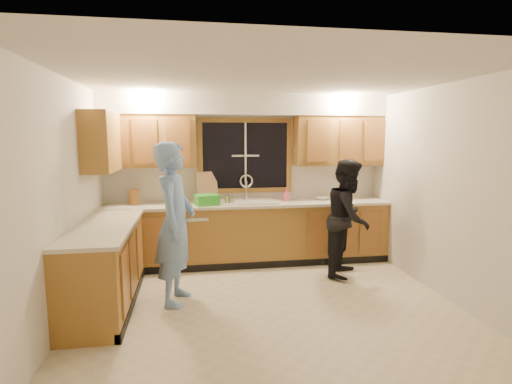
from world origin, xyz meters
The scene contains 26 objects.
floor centered at (0.00, 0.00, 0.00)m, with size 4.20×4.20×0.00m, color beige.
ceiling centered at (0.00, 0.00, 2.50)m, with size 4.20×4.20×0.00m, color silver.
wall_back centered at (0.00, 1.90, 1.25)m, with size 4.20×4.20×0.00m, color silver.
wall_left centered at (-2.10, 0.00, 1.25)m, with size 3.80×3.80×0.00m, color silver.
wall_right centered at (2.10, 0.00, 1.25)m, with size 3.80×3.80×0.00m, color silver.
base_cabinets_back centered at (0.00, 1.60, 0.44)m, with size 4.20×0.60×0.88m, color olive.
base_cabinets_left centered at (-1.80, 0.35, 0.44)m, with size 0.60×1.90×0.88m, color olive.
countertop_back centered at (0.00, 1.58, 0.90)m, with size 4.20×0.63×0.04m, color beige.
countertop_left centered at (-1.79, 0.35, 0.90)m, with size 0.63×1.90×0.04m, color beige.
upper_cabinets_left centered at (-1.43, 1.73, 1.83)m, with size 1.35×0.33×0.75m, color olive.
upper_cabinets_right centered at (1.43, 1.73, 1.83)m, with size 1.35×0.33×0.75m, color olive.
upper_cabinets_return centered at (-1.94, 1.12, 1.83)m, with size 0.33×0.90×0.75m, color olive.
soffit centered at (0.00, 1.72, 2.35)m, with size 4.20×0.35×0.30m, color white.
window_frame centered at (0.00, 1.89, 1.60)m, with size 1.44×0.03×1.14m.
sink centered at (0.00, 1.60, 0.86)m, with size 0.86×0.52×0.57m.
dishwasher centered at (-0.85, 1.59, 0.41)m, with size 0.60×0.56×0.82m, color white.
stove centered at (-1.80, -0.22, 0.45)m, with size 0.58×0.75×0.90m, color white.
man centered at (-1.02, 0.32, 0.92)m, with size 0.67×0.44×1.83m, color #6F97D2.
woman centered at (1.27, 0.87, 0.80)m, with size 0.77×0.60×1.59m, color black.
knife_block centered at (-1.65, 1.71, 1.03)m, with size 0.12×0.10×0.22m, color #9A612A.
cutting_board centered at (-0.59, 1.82, 1.14)m, with size 0.34×0.02×0.45m, color tan.
dish_crate centered at (-0.61, 1.49, 0.99)m, with size 0.32×0.30×0.15m, color #2C9325.
soap_bottle centered at (0.61, 1.72, 1.02)m, with size 0.09×0.09×0.20m, color #F45C84.
bowl centered at (1.17, 1.67, 0.94)m, with size 0.20×0.20×0.05m, color silver.
can_left centered at (-0.26, 1.42, 0.98)m, with size 0.06×0.06×0.12m, color beige.
can_right centered at (-0.33, 1.45, 0.99)m, with size 0.07×0.07×0.13m, color beige.
Camera 1 is at (-0.82, -4.17, 1.89)m, focal length 28.00 mm.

